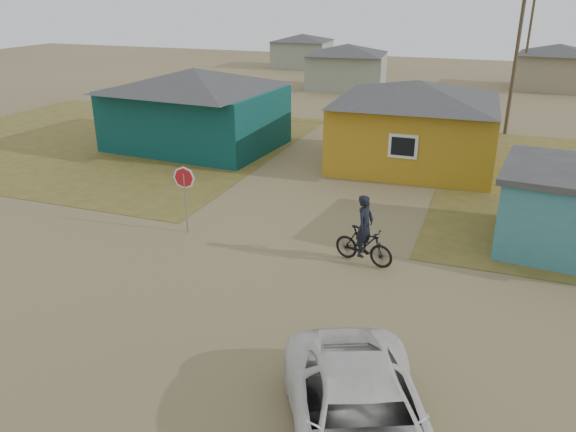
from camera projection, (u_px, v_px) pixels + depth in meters
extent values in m
plane|color=olive|center=(232.00, 299.00, 14.81)|extent=(120.00, 120.00, 0.00)
cube|color=brown|center=(104.00, 139.00, 30.65)|extent=(20.00, 18.00, 0.00)
cube|color=#0A3836|center=(196.00, 118.00, 28.74)|extent=(8.40, 6.54, 3.00)
pyramid|color=#303133|center=(194.00, 78.00, 27.99)|extent=(8.93, 7.08, 1.00)
cube|color=#AE821A|center=(414.00, 134.00, 25.60)|extent=(7.21, 6.24, 3.00)
pyramid|color=#303133|center=(418.00, 90.00, 24.87)|extent=(7.72, 6.76, 0.90)
cube|color=silver|center=(403.00, 146.00, 22.91)|extent=(1.20, 0.06, 1.00)
cube|color=black|center=(403.00, 147.00, 22.89)|extent=(0.95, 0.04, 0.75)
cube|color=gray|center=(347.00, 72.00, 45.78)|extent=(6.49, 5.60, 2.80)
pyramid|color=#303133|center=(348.00, 49.00, 45.10)|extent=(7.04, 6.15, 0.80)
cube|color=gray|center=(556.00, 72.00, 45.80)|extent=(6.41, 5.50, 2.80)
pyramid|color=#303133|center=(560.00, 49.00, 45.12)|extent=(6.95, 6.05, 0.80)
cube|color=gray|center=(302.00, 54.00, 58.82)|extent=(5.75, 5.28, 2.70)
pyramid|color=#303133|center=(302.00, 37.00, 58.18)|extent=(6.28, 5.81, 0.70)
cylinder|color=#4A3E2C|center=(515.00, 61.00, 30.32)|extent=(0.20, 0.20, 8.00)
cylinder|color=#4A3E2C|center=(528.00, 39.00, 43.90)|extent=(0.20, 0.20, 8.00)
cylinder|color=gray|center=(186.00, 203.00, 18.52)|extent=(0.06, 0.06, 2.07)
imported|color=black|center=(364.00, 245.00, 16.59)|extent=(1.96, 0.98, 1.13)
imported|color=black|center=(365.00, 226.00, 16.35)|extent=(0.60, 0.77, 1.86)
imported|color=silver|center=(362.00, 425.00, 9.50)|extent=(4.33, 5.78, 1.46)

